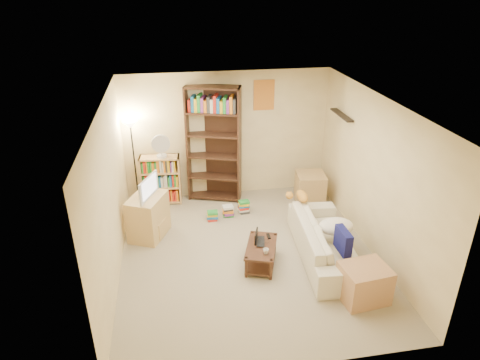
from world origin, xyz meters
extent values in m
plane|color=tan|center=(0.00, 0.00, 0.00)|extent=(4.50, 4.50, 0.00)
cube|color=beige|center=(0.00, 2.25, 1.25)|extent=(4.00, 0.04, 2.50)
cube|color=beige|center=(0.00, -2.25, 1.25)|extent=(4.00, 0.04, 2.50)
cube|color=beige|center=(-2.00, 0.00, 1.25)|extent=(0.04, 4.50, 2.50)
cube|color=beige|center=(2.00, 0.00, 1.25)|extent=(0.04, 4.50, 2.50)
cube|color=silver|center=(0.00, 0.00, 2.50)|extent=(4.00, 4.50, 0.04)
cube|color=red|center=(0.72, 2.24, 2.02)|extent=(0.40, 0.02, 0.58)
cube|color=black|center=(1.92, 1.30, 1.85)|extent=(0.12, 0.80, 0.03)
imported|color=beige|center=(1.21, -0.24, 0.30)|extent=(2.20, 1.12, 0.61)
cube|color=#131557|center=(1.28, -0.70, 0.58)|extent=(0.13, 0.40, 0.36)
ellipsoid|color=white|center=(1.37, -0.20, 0.52)|extent=(0.56, 0.40, 0.24)
ellipsoid|color=orange|center=(1.04, 0.57, 0.68)|extent=(0.39, 0.20, 0.16)
sphere|color=orange|center=(0.83, 0.59, 0.71)|extent=(0.13, 0.13, 0.13)
cube|color=#492E1C|center=(0.16, -0.28, 0.33)|extent=(0.66, 0.88, 0.03)
cube|color=#492E1C|center=(0.16, -0.28, 0.07)|extent=(0.63, 0.84, 0.03)
cube|color=#492E1C|center=(-0.13, -0.55, 0.17)|extent=(0.04, 0.04, 0.35)
cube|color=#492E1C|center=(0.22, -0.66, 0.17)|extent=(0.04, 0.04, 0.35)
cube|color=#492E1C|center=(0.09, 0.11, 0.17)|extent=(0.04, 0.04, 0.35)
cube|color=#492E1C|center=(0.44, -0.01, 0.17)|extent=(0.04, 0.04, 0.35)
imported|color=black|center=(0.21, -0.20, 0.36)|extent=(0.38, 0.32, 0.02)
cube|color=white|center=(0.10, -0.17, 0.45)|extent=(0.09, 0.25, 0.17)
imported|color=silver|center=(0.17, -0.50, 0.39)|extent=(0.14, 0.14, 0.08)
cube|color=black|center=(0.32, -0.06, 0.36)|extent=(0.05, 0.14, 0.02)
cube|color=tan|center=(-1.57, 0.86, 0.38)|extent=(0.74, 0.84, 0.75)
imported|color=black|center=(-1.57, 0.86, 0.93)|extent=(0.70, 0.57, 0.37)
cube|color=#3D2617|center=(-0.29, 2.05, 1.14)|extent=(1.08, 0.64, 2.28)
cube|color=#DAB36A|center=(-1.34, 2.05, 0.49)|extent=(0.78, 0.36, 0.97)
cylinder|color=silver|center=(-1.28, 2.03, 0.99)|extent=(0.19, 0.19, 0.04)
cylinder|color=silver|center=(-1.28, 2.03, 1.09)|extent=(0.02, 0.02, 0.19)
cylinder|color=silver|center=(-1.28, 2.00, 1.25)|extent=(0.35, 0.06, 0.35)
cylinder|color=black|center=(-1.80, 2.05, 0.01)|extent=(0.25, 0.25, 0.03)
cylinder|color=black|center=(-1.80, 2.05, 0.80)|extent=(0.03, 0.03, 1.61)
cone|color=#FFE7C6|center=(-1.80, 2.05, 1.65)|extent=(0.29, 0.29, 0.13)
cube|color=tan|center=(1.53, 1.54, 0.31)|extent=(0.60, 0.60, 0.61)
cube|color=#B17D56|center=(1.38, -1.28, 0.26)|extent=(0.68, 0.58, 0.52)
cube|color=red|center=(-0.44, 1.19, 0.09)|extent=(0.21, 0.16, 0.18)
cube|color=#1966B2|center=(-0.13, 1.27, 0.11)|extent=(0.21, 0.16, 0.21)
cube|color=gold|center=(0.18, 1.35, 0.13)|extent=(0.21, 0.16, 0.25)
camera|label=1|loc=(-1.09, -5.60, 4.07)|focal=32.00mm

